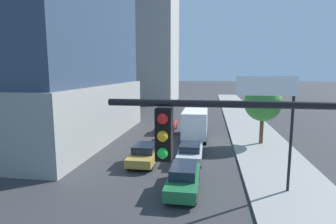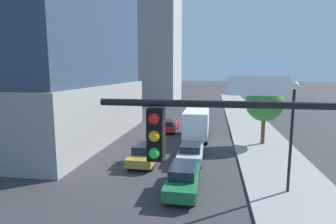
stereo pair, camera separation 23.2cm
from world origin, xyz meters
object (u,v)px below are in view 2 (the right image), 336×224
object	(u,v)px
street_lamp	(292,122)
car_gold	(145,154)
street_tree	(264,103)
box_truck	(197,122)
car_red	(169,125)
car_silver	(191,152)
traffic_light_pole	(262,189)
car_green	(183,178)
construction_building	(149,19)

from	to	relation	value
street_lamp	car_gold	bearing A→B (deg)	158.18
street_tree	box_truck	world-z (taller)	street_tree
street_tree	car_gold	xyz separation A→B (m)	(-9.85, -7.06, -3.32)
car_red	box_truck	world-z (taller)	box_truck
street_lamp	car_gold	world-z (taller)	street_lamp
car_silver	box_truck	distance (m)	7.25
street_lamp	car_red	world-z (taller)	street_lamp
traffic_light_pole	car_gold	distance (m)	16.25
car_green	car_silver	xyz separation A→B (m)	(0.00, 5.65, -0.05)
traffic_light_pole	street_tree	bearing A→B (deg)	80.10
street_lamp	street_tree	world-z (taller)	street_lamp
traffic_light_pole	street_tree	xyz separation A→B (m)	(3.77, 21.58, -0.73)
street_lamp	box_truck	bearing A→B (deg)	116.29
traffic_light_pole	box_truck	bearing A→B (deg)	96.57
construction_building	car_silver	size ratio (longest dim) A/B	9.55
street_lamp	car_green	xyz separation A→B (m)	(-6.03, -0.62, -3.47)
car_green	construction_building	bearing A→B (deg)	105.41
car_green	street_tree	bearing A→B (deg)	60.82
traffic_light_pole	car_red	bearing A→B (deg)	103.19
traffic_light_pole	street_tree	size ratio (longest dim) A/B	1.20
car_gold	street_tree	bearing A→B (deg)	35.64
traffic_light_pole	car_red	size ratio (longest dim) A/B	1.56
construction_building	street_tree	xyz separation A→B (m)	(19.63, -36.50, -14.72)
traffic_light_pole	car_silver	world-z (taller)	traffic_light_pole
construction_building	street_tree	bearing A→B (deg)	-61.72
traffic_light_pole	car_gold	size ratio (longest dim) A/B	1.64
car_gold	traffic_light_pole	bearing A→B (deg)	-67.27
street_lamp	car_silver	size ratio (longest dim) A/B	1.34
car_gold	street_lamp	bearing A→B (deg)	-21.82
street_lamp	car_red	bearing A→B (deg)	121.89
car_green	street_lamp	bearing A→B (deg)	5.87
car_red	box_truck	bearing A→B (deg)	-41.23
street_tree	street_lamp	bearing A→B (deg)	-91.99
car_red	car_green	size ratio (longest dim) A/B	0.93
street_tree	car_silver	world-z (taller)	street_tree
street_tree	car_green	size ratio (longest dim) A/B	1.21
car_gold	car_red	size ratio (longest dim) A/B	0.95
street_tree	car_green	world-z (taller)	street_tree
construction_building	car_red	world-z (taller)	construction_building
car_silver	construction_building	bearing A→B (deg)	107.36
car_green	car_silver	size ratio (longest dim) A/B	1.00
car_gold	car_green	world-z (taller)	car_green
car_gold	box_truck	xyz separation A→B (m)	(3.44, 8.41, 1.03)
street_tree	car_red	world-z (taller)	street_tree
car_gold	car_green	size ratio (longest dim) A/B	0.88
car_red	construction_building	bearing A→B (deg)	106.94
car_gold	box_truck	distance (m)	9.15
construction_building	traffic_light_pole	distance (m)	61.81
traffic_light_pole	street_tree	world-z (taller)	traffic_light_pole
construction_building	traffic_light_pole	size ratio (longest dim) A/B	6.60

